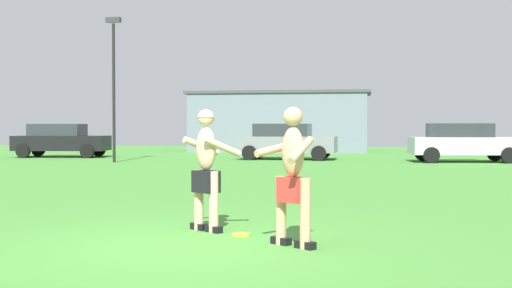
{
  "coord_description": "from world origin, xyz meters",
  "views": [
    {
      "loc": [
        2.13,
        -7.39,
        1.43
      ],
      "look_at": [
        0.62,
        1.44,
        1.2
      ],
      "focal_mm": 45.14,
      "sensor_mm": 36.0,
      "label": 1
    }
  ],
  "objects_px": {
    "car_silver_mid_lot": "(463,142)",
    "car_black_near_post": "(61,140)",
    "player_with_cap": "(206,164)",
    "frisbee": "(241,235)",
    "car_gray_far_end": "(286,141)",
    "lamp_post": "(114,74)",
    "player_in_red": "(293,174)"
  },
  "relations": [
    {
      "from": "player_in_red",
      "to": "car_gray_far_end",
      "type": "relative_size",
      "value": 0.38
    },
    {
      "from": "player_in_red",
      "to": "car_silver_mid_lot",
      "type": "relative_size",
      "value": 0.37
    },
    {
      "from": "car_gray_far_end",
      "to": "lamp_post",
      "type": "relative_size",
      "value": 0.75
    },
    {
      "from": "player_with_cap",
      "to": "car_black_near_post",
      "type": "bearing_deg",
      "value": 121.31
    },
    {
      "from": "player_with_cap",
      "to": "lamp_post",
      "type": "bearing_deg",
      "value": 116.09
    },
    {
      "from": "car_silver_mid_lot",
      "to": "car_black_near_post",
      "type": "bearing_deg",
      "value": 176.05
    },
    {
      "from": "player_with_cap",
      "to": "lamp_post",
      "type": "distance_m",
      "value": 18.21
    },
    {
      "from": "player_with_cap",
      "to": "car_gray_far_end",
      "type": "height_order",
      "value": "player_with_cap"
    },
    {
      "from": "player_with_cap",
      "to": "car_gray_far_end",
      "type": "bearing_deg",
      "value": 93.84
    },
    {
      "from": "car_silver_mid_lot",
      "to": "lamp_post",
      "type": "bearing_deg",
      "value": -169.82
    },
    {
      "from": "lamp_post",
      "to": "car_silver_mid_lot",
      "type": "bearing_deg",
      "value": 10.18
    },
    {
      "from": "player_with_cap",
      "to": "frisbee",
      "type": "bearing_deg",
      "value": -27.33
    },
    {
      "from": "player_in_red",
      "to": "car_black_near_post",
      "type": "distance_m",
      "value": 24.85
    },
    {
      "from": "car_silver_mid_lot",
      "to": "lamp_post",
      "type": "relative_size",
      "value": 0.76
    },
    {
      "from": "player_in_red",
      "to": "lamp_post",
      "type": "bearing_deg",
      "value": 118.29
    },
    {
      "from": "frisbee",
      "to": "car_black_near_post",
      "type": "distance_m",
      "value": 23.89
    },
    {
      "from": "frisbee",
      "to": "car_black_near_post",
      "type": "height_order",
      "value": "car_black_near_post"
    },
    {
      "from": "player_in_red",
      "to": "frisbee",
      "type": "relative_size",
      "value": 6.73
    },
    {
      "from": "frisbee",
      "to": "car_silver_mid_lot",
      "type": "bearing_deg",
      "value": 73.73
    },
    {
      "from": "car_black_near_post",
      "to": "car_gray_far_end",
      "type": "height_order",
      "value": "same"
    },
    {
      "from": "frisbee",
      "to": "lamp_post",
      "type": "relative_size",
      "value": 0.04
    },
    {
      "from": "car_silver_mid_lot",
      "to": "player_in_red",
      "type": "bearing_deg",
      "value": -103.67
    },
    {
      "from": "player_with_cap",
      "to": "player_in_red",
      "type": "distance_m",
      "value": 1.61
    },
    {
      "from": "frisbee",
      "to": "lamp_post",
      "type": "distance_m",
      "value": 18.85
    },
    {
      "from": "player_in_red",
      "to": "frisbee",
      "type": "bearing_deg",
      "value": 138.43
    },
    {
      "from": "car_black_near_post",
      "to": "car_silver_mid_lot",
      "type": "xyz_separation_m",
      "value": [
        18.21,
        -1.26,
        0.0
      ]
    },
    {
      "from": "player_in_red",
      "to": "car_gray_far_end",
      "type": "xyz_separation_m",
      "value": [
        -2.61,
        20.58,
        -0.05
      ]
    },
    {
      "from": "player_in_red",
      "to": "frisbee",
      "type": "distance_m",
      "value": 1.33
    },
    {
      "from": "car_silver_mid_lot",
      "to": "car_gray_far_end",
      "type": "bearing_deg",
      "value": 172.8
    },
    {
      "from": "lamp_post",
      "to": "car_black_near_post",
      "type": "bearing_deg",
      "value": 138.15
    },
    {
      "from": "car_gray_far_end",
      "to": "lamp_post",
      "type": "distance_m",
      "value": 7.95
    },
    {
      "from": "player_with_cap",
      "to": "frisbee",
      "type": "height_order",
      "value": "player_with_cap"
    }
  ]
}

